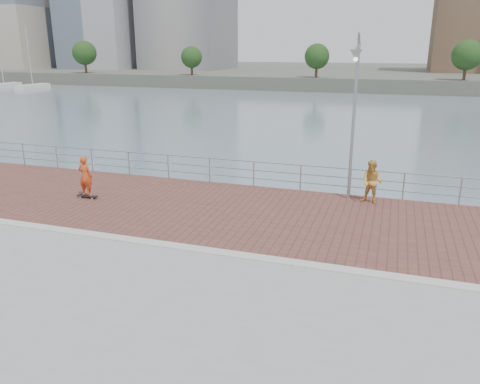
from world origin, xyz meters
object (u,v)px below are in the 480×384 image
(skateboarder, at_px, (85,176))
(bystander, at_px, (372,182))
(street_lamp, at_px, (355,90))
(guardrail, at_px, (277,173))

(skateboarder, xyz_separation_m, bystander, (10.81, 2.90, -0.06))
(street_lamp, relative_size, bystander, 3.58)
(street_lamp, height_order, skateboarder, street_lamp)
(bystander, bearing_deg, street_lamp, -156.60)
(street_lamp, bearing_deg, skateboarder, -164.21)
(bystander, bearing_deg, guardrail, -174.78)
(guardrail, distance_m, skateboarder, 7.82)
(street_lamp, height_order, bystander, street_lamp)
(bystander, bearing_deg, skateboarder, -147.62)
(street_lamp, xyz_separation_m, bystander, (0.88, 0.09, -3.43))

